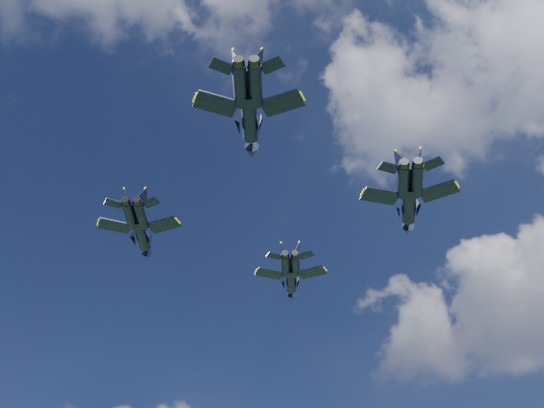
% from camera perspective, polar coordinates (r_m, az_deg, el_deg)
% --- Properties ---
extents(jet_lead, '(11.10, 13.83, 3.45)m').
position_cam_1_polar(jet_lead, '(107.20, 1.61, -6.42)').
color(jet_lead, black).
extents(jet_left, '(11.39, 13.92, 3.49)m').
position_cam_1_polar(jet_left, '(94.77, -10.81, -2.57)').
color(jet_left, black).
extents(jet_right, '(11.91, 15.99, 3.88)m').
position_cam_1_polar(jet_right, '(90.49, 11.37, -0.13)').
color(jet_right, black).
extents(jet_slot, '(12.95, 15.62, 3.94)m').
position_cam_1_polar(jet_slot, '(79.35, -1.86, 7.07)').
color(jet_slot, black).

